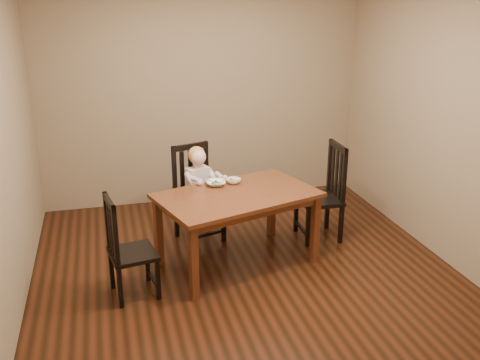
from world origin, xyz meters
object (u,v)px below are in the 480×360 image
object	(u,v)px
dining_table	(237,202)
chair_child	(197,195)
bowl_peas	(216,183)
bowl_veg	(233,181)
chair_right	(324,194)
toddler	(199,184)
chair_left	(127,249)

from	to	relation	value
dining_table	chair_child	bearing A→B (deg)	111.57
chair_child	bowl_peas	bearing A→B (deg)	88.52
bowl_peas	bowl_veg	bearing A→B (deg)	7.18
chair_right	toddler	distance (m)	1.35
toddler	chair_right	bearing A→B (deg)	149.85
dining_table	chair_right	xyz separation A→B (m)	(1.06, 0.35, -0.15)
chair_left	dining_table	bearing A→B (deg)	97.65
dining_table	chair_left	world-z (taller)	chair_left
chair_left	chair_right	distance (m)	2.24
chair_left	chair_right	size ratio (longest dim) A/B	0.89
chair_child	bowl_veg	distance (m)	0.57
bowl_veg	chair_right	bearing A→B (deg)	3.53
chair_right	toddler	size ratio (longest dim) A/B	1.94
dining_table	toddler	size ratio (longest dim) A/B	3.09
chair_child	bowl_peas	world-z (taller)	chair_child
chair_right	bowl_peas	xyz separation A→B (m)	(-1.21, -0.09, 0.26)
chair_right	bowl_peas	bearing A→B (deg)	95.80
toddler	bowl_peas	size ratio (longest dim) A/B	2.81
chair_left	toddler	xyz separation A→B (m)	(0.82, 0.98, 0.18)
chair_right	bowl_veg	world-z (taller)	chair_right
toddler	bowl_veg	world-z (taller)	toddler
chair_child	bowl_veg	xyz separation A→B (m)	(0.31, -0.40, 0.27)
chair_right	toddler	xyz separation A→B (m)	(-1.31, 0.29, 0.13)
dining_table	bowl_veg	bearing A→B (deg)	83.08
dining_table	bowl_veg	distance (m)	0.31
chair_left	bowl_peas	distance (m)	1.15
toddler	bowl_veg	bearing A→B (deg)	112.05
chair_child	chair_right	xyz separation A→B (m)	(1.33, -0.34, 0.01)
chair_left	bowl_veg	bearing A→B (deg)	109.71
toddler	chair_child	bearing A→B (deg)	-90.00
dining_table	chair_child	world-z (taller)	chair_child
chair_child	toddler	world-z (taller)	chair_child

